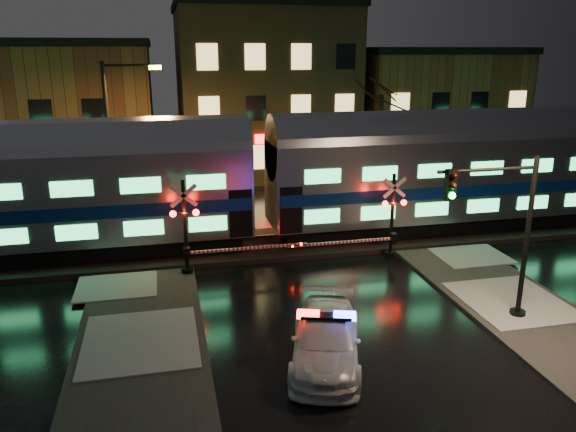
# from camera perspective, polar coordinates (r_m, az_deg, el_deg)

# --- Properties ---
(ground) EXTENTS (120.00, 120.00, 0.00)m
(ground) POSITION_cam_1_polar(r_m,az_deg,el_deg) (21.88, 2.86, -7.27)
(ground) COLOR black
(ground) RESTS_ON ground
(ballast) EXTENTS (90.00, 4.20, 0.24)m
(ballast) POSITION_cam_1_polar(r_m,az_deg,el_deg) (26.35, -0.04, -2.75)
(ballast) COLOR black
(ballast) RESTS_ON ground
(sidewalk_left) EXTENTS (4.00, 20.00, 0.12)m
(sidewalk_left) POSITION_cam_1_polar(r_m,az_deg,el_deg) (15.93, -15.01, -17.48)
(sidewalk_left) COLOR #2D2D2D
(sidewalk_left) RESTS_ON ground
(sidewalk_right) EXTENTS (4.00, 20.00, 0.12)m
(sidewalk_right) POSITION_cam_1_polar(r_m,az_deg,el_deg) (19.90, 26.65, -11.51)
(sidewalk_right) COLOR #2D2D2D
(sidewalk_right) RESTS_ON ground
(building_left) EXTENTS (14.00, 10.00, 9.00)m
(building_left) POSITION_cam_1_polar(r_m,az_deg,el_deg) (42.17, -23.28, 9.33)
(building_left) COLOR brown
(building_left) RESTS_ON ground
(building_mid) EXTENTS (12.00, 11.00, 11.50)m
(building_mid) POSITION_cam_1_polar(r_m,az_deg,el_deg) (42.54, -2.66, 12.38)
(building_mid) COLOR brown
(building_mid) RESTS_ON ground
(building_right) EXTENTS (12.00, 10.00, 8.50)m
(building_right) POSITION_cam_1_polar(r_m,az_deg,el_deg) (46.28, 13.81, 10.40)
(building_right) COLOR brown
(building_right) RESTS_ON ground
(train) EXTENTS (51.00, 3.12, 5.92)m
(train) POSITION_cam_1_polar(r_m,az_deg,el_deg) (25.21, -2.90, 4.06)
(train) COLOR black
(train) RESTS_ON ballast
(police_car) EXTENTS (3.34, 5.21, 1.57)m
(police_car) POSITION_cam_1_polar(r_m,az_deg,el_deg) (16.81, 3.87, -12.37)
(police_car) COLOR white
(police_car) RESTS_ON ground
(crossing_signal_right) EXTENTS (5.34, 0.64, 3.78)m
(crossing_signal_right) POSITION_cam_1_polar(r_m,az_deg,el_deg) (24.52, 9.79, -0.95)
(crossing_signal_right) COLOR black
(crossing_signal_right) RESTS_ON ground
(crossing_signal_left) EXTENTS (5.59, 0.65, 3.96)m
(crossing_signal_left) POSITION_cam_1_polar(r_m,az_deg,el_deg) (22.76, -9.44, -2.11)
(crossing_signal_left) COLOR black
(crossing_signal_left) RESTS_ON ground
(traffic_light) EXTENTS (3.65, 0.68, 5.64)m
(traffic_light) POSITION_cam_1_polar(r_m,az_deg,el_deg) (19.45, 21.08, -2.04)
(traffic_light) COLOR black
(traffic_light) RESTS_ON ground
(streetlight) EXTENTS (2.79, 0.29, 8.33)m
(streetlight) POSITION_cam_1_polar(r_m,az_deg,el_deg) (28.63, -17.18, 7.73)
(streetlight) COLOR black
(streetlight) RESTS_ON ground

